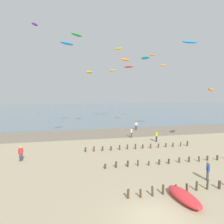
{
  "coord_description": "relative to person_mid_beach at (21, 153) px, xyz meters",
  "views": [
    {
      "loc": [
        -4.93,
        -10.83,
        8.04
      ],
      "look_at": [
        -0.19,
        12.9,
        5.25
      ],
      "focal_mm": 32.19,
      "sensor_mm": 36.0,
      "label": 1
    }
  ],
  "objects": [
    {
      "name": "kite_aloft_12",
      "position": [
        9.43,
        19.33,
        10.57
      ],
      "size": [
        2.2,
        3.24,
        0.66
      ],
      "primitive_type": "ellipsoid",
      "rotation": [
        0.18,
        0.0,
        4.3
      ],
      "color": "yellow"
    },
    {
      "name": "groyne_mid",
      "position": [
        15.7,
        -3.98,
        -0.63
      ],
      "size": [
        14.25,
        0.34,
        0.65
      ],
      "color": "#4C382A",
      "rests_on": "ground"
    },
    {
      "name": "person_far_down_beach",
      "position": [
        15.28,
        8.06,
        0.0
      ],
      "size": [
        0.38,
        0.49,
        1.71
      ],
      "color": "#383842",
      "rests_on": "ground"
    },
    {
      "name": "person_mid_beach",
      "position": [
        0.0,
        0.0,
        0.0
      ],
      "size": [
        0.49,
        0.38,
        1.71
      ],
      "color": "#383842",
      "rests_on": "ground"
    },
    {
      "name": "kite_aloft_9",
      "position": [
        16.05,
        28.28,
        11.84
      ],
      "size": [
        2.26,
        2.24,
        0.48
      ],
      "primitive_type": "ellipsoid",
      "rotation": [
        -0.13,
        0.0,
        5.51
      ],
      "color": "yellow"
    },
    {
      "name": "kite_aloft_6",
      "position": [
        34.04,
        36.61,
        14.55
      ],
      "size": [
        2.39,
        0.93,
        0.57
      ],
      "primitive_type": "ellipsoid",
      "rotation": [
        0.28,
        0.0,
        6.24
      ],
      "color": "orange"
    },
    {
      "name": "kite_aloft_1",
      "position": [
        18.52,
        24.49,
        14.11
      ],
      "size": [
        3.38,
        2.82,
        0.84
      ],
      "primitive_type": "ellipsoid",
      "rotation": [
        -0.33,
        0.0,
        3.74
      ],
      "color": "orange"
    },
    {
      "name": "person_left_flank",
      "position": [
        17.35,
        -8.32,
        0.0
      ],
      "size": [
        0.35,
        0.52,
        1.71
      ],
      "color": "#4C4C56",
      "rests_on": "ground"
    },
    {
      "name": "groyne_near",
      "position": [
        17.66,
        -9.81,
        -0.54
      ],
      "size": [
        14.53,
        0.35,
        0.88
      ],
      "color": "#443C28",
      "rests_on": "ground"
    },
    {
      "name": "kite_aloft_3",
      "position": [
        25.76,
        2.91,
        7.03
      ],
      "size": [
        2.24,
        2.54,
        0.66
      ],
      "primitive_type": "ellipsoid",
      "rotation": [
        0.37,
        0.0,
        0.92
      ],
      "color": "orange"
    },
    {
      "name": "grounded_kite",
      "position": [
        13.5,
        -10.93,
        -0.58
      ],
      "size": [
        1.66,
        3.49,
        0.67
      ],
      "primitive_type": "ellipsoid",
      "rotation": [
        0.0,
        0.0,
        1.71
      ],
      "color": "red",
      "rests_on": "ground"
    },
    {
      "name": "wet_sand_strip",
      "position": [
        10.67,
        12.17,
        -0.91
      ],
      "size": [
        120.0,
        8.09,
        0.01
      ],
      "primitive_type": "cube",
      "color": "#7A6D59",
      "rests_on": "ground"
    },
    {
      "name": "kite_aloft_8",
      "position": [
        6.84,
        14.7,
        16.81
      ],
      "size": [
        2.59,
        2.84,
        0.55
      ],
      "primitive_type": "ellipsoid",
      "rotation": [
        -0.1,
        0.0,
        4.02
      ],
      "color": "green"
    },
    {
      "name": "kite_aloft_10",
      "position": [
        24.25,
        21.7,
        14.93
      ],
      "size": [
        2.2,
        1.85,
        0.46
      ],
      "primitive_type": "ellipsoid",
      "rotation": [
        -0.17,
        0.0,
        3.75
      ],
      "color": "orange"
    },
    {
      "name": "person_right_flank",
      "position": [
        18.29,
        4.81,
        0.0
      ],
      "size": [
        0.42,
        0.44,
        1.71
      ],
      "color": "#232328",
      "rests_on": "ground"
    },
    {
      "name": "kite_aloft_4",
      "position": [
        22.88,
        36.66,
        13.78
      ],
      "size": [
        2.98,
        2.92,
        0.57
      ],
      "primitive_type": "ellipsoid",
      "rotation": [
        -0.07,
        0.0,
        5.52
      ],
      "color": "red"
    },
    {
      "name": "groyne_far",
      "position": [
        14.28,
        1.83,
        -0.61
      ],
      "size": [
        14.55,
        0.35,
        0.73
      ],
      "color": "#473223",
      "rests_on": "ground"
    },
    {
      "name": "kite_aloft_11",
      "position": [
        -1.2,
        20.52,
        19.88
      ],
      "size": [
        1.44,
        2.22,
        0.48
      ],
      "primitive_type": "ellipsoid",
      "rotation": [
        -0.23,
        0.0,
        1.2
      ],
      "color": "purple"
    },
    {
      "name": "kite_aloft_2",
      "position": [
        15.76,
        20.01,
        15.71
      ],
      "size": [
        2.11,
        1.79,
        0.37
      ],
      "primitive_type": "ellipsoid",
      "rotation": [
        0.04,
        0.0,
        2.52
      ],
      "color": "yellow"
    },
    {
      "name": "person_by_waterline",
      "position": [
        18.04,
        14.01,
        0.0
      ],
      "size": [
        0.51,
        0.37,
        1.71
      ],
      "color": "#383842",
      "rests_on": "ground"
    },
    {
      "name": "ground_plane",
      "position": [
        10.67,
        -12.45,
        -0.92
      ],
      "size": [
        160.0,
        160.0,
        0.0
      ],
      "primitive_type": "plane",
      "color": "tan"
    },
    {
      "name": "kite_aloft_5",
      "position": [
        5.25,
        4.62,
        13.08
      ],
      "size": [
        2.15,
        2.18,
        0.4
      ],
      "primitive_type": "ellipsoid",
      "rotation": [
        0.05,
        0.0,
        0.8
      ],
      "color": "#2384D1"
    },
    {
      "name": "sea",
      "position": [
        10.67,
        51.22,
        -0.87
      ],
      "size": [
        160.0,
        70.0,
        0.1
      ],
      "primitive_type": "cube",
      "color": "slate",
      "rests_on": "ground"
    },
    {
      "name": "kite_aloft_7",
      "position": [
        24.65,
        7.12,
        14.67
      ],
      "size": [
        2.86,
        1.2,
        0.61
      ],
      "primitive_type": "ellipsoid",
      "rotation": [
        -0.19,
        0.0,
        3.23
      ],
      "color": "#2384D1"
    },
    {
      "name": "kite_aloft_0",
      "position": [
        20.4,
        15.94,
        13.32
      ],
      "size": [
        1.69,
        2.93,
        0.67
      ],
      "primitive_type": "ellipsoid",
      "rotation": [
        0.28,
        0.0,
        1.85
      ],
      "color": "#19B2B7"
    }
  ]
}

